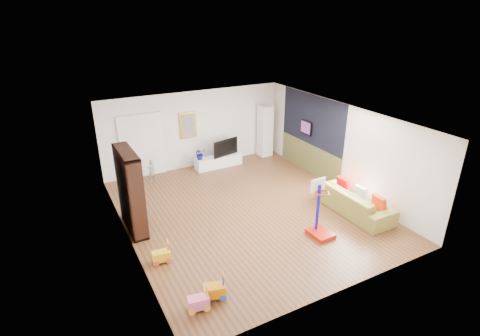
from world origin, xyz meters
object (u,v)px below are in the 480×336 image
media_console (219,161)px  bookshelf (130,191)px  basketball_hoop (323,210)px  sofa (354,201)px

media_console → bookshelf: size_ratio=0.81×
bookshelf → basketball_hoop: 4.78m
bookshelf → sofa: size_ratio=0.92×
media_console → bookshelf: bookshelf is taller
bookshelf → sofa: (5.59, -2.07, -0.72)m
media_console → sofa: size_ratio=0.74×
media_console → bookshelf: bearing=-145.6°
media_console → bookshelf: (-3.65, -2.67, 0.86)m
basketball_hoop → sofa: bearing=14.6°
sofa → basketball_hoop: (-1.57, -0.50, 0.41)m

